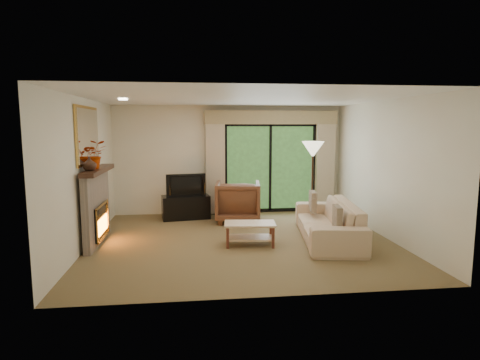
{
  "coord_description": "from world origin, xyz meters",
  "views": [
    {
      "loc": [
        -0.89,
        -7.17,
        2.11
      ],
      "look_at": [
        0.0,
        0.3,
        1.1
      ],
      "focal_mm": 30.0,
      "sensor_mm": 36.0,
      "label": 1
    }
  ],
  "objects": [
    {
      "name": "mirror",
      "position": [
        -2.71,
        0.2,
        1.95
      ],
      "size": [
        0.07,
        1.45,
        1.02
      ],
      "primitive_type": null,
      "color": "gold",
      "rests_on": "wall_left"
    },
    {
      "name": "wall_front",
      "position": [
        0.0,
        -2.5,
        1.3
      ],
      "size": [
        5.0,
        0.0,
        5.0
      ],
      "primitive_type": "plane",
      "rotation": [
        -1.57,
        0.0,
        0.0
      ],
      "color": "#F9EACD",
      "rests_on": "ground"
    },
    {
      "name": "cornice",
      "position": [
        1.0,
        2.36,
        2.32
      ],
      "size": [
        3.2,
        0.24,
        0.32
      ],
      "primitive_type": "cube",
      "color": "tan",
      "rests_on": "wall_back"
    },
    {
      "name": "wall_back",
      "position": [
        0.0,
        2.5,
        1.3
      ],
      "size": [
        5.0,
        0.0,
        5.0
      ],
      "primitive_type": "plane",
      "rotation": [
        1.57,
        0.0,
        0.0
      ],
      "color": "#F9EACD",
      "rests_on": "ground"
    },
    {
      "name": "armchair",
      "position": [
        0.1,
        1.57,
        0.45
      ],
      "size": [
        1.08,
        1.1,
        0.9
      ],
      "primitive_type": "imported",
      "rotation": [
        0.0,
        0.0,
        3.02
      ],
      "color": "brown",
      "rests_on": "floor"
    },
    {
      "name": "curtain_left",
      "position": [
        -0.35,
        2.34,
        1.2
      ],
      "size": [
        0.45,
        0.18,
        2.35
      ],
      "primitive_type": "cube",
      "color": "tan",
      "rests_on": "floor"
    },
    {
      "name": "fireplace",
      "position": [
        -2.63,
        0.2,
        0.69
      ],
      "size": [
        0.24,
        1.7,
        1.37
      ],
      "primitive_type": null,
      "color": "gray",
      "rests_on": "floor"
    },
    {
      "name": "pillow_near",
      "position": [
        1.53,
        -0.8,
        0.59
      ],
      "size": [
        0.16,
        0.39,
        0.38
      ],
      "primitive_type": "cube",
      "rotation": [
        0.0,
        0.0,
        -0.15
      ],
      "color": "#4F3625",
      "rests_on": "sofa"
    },
    {
      "name": "wall_left",
      "position": [
        -2.75,
        0.0,
        1.3
      ],
      "size": [
        0.0,
        5.0,
        5.0
      ],
      "primitive_type": "plane",
      "rotation": [
        1.57,
        0.0,
        1.57
      ],
      "color": "#F9EACD",
      "rests_on": "ground"
    },
    {
      "name": "wall_right",
      "position": [
        2.75,
        0.0,
        1.3
      ],
      "size": [
        0.0,
        5.0,
        5.0
      ],
      "primitive_type": "plane",
      "rotation": [
        1.57,
        0.0,
        -1.57
      ],
      "color": "#F9EACD",
      "rests_on": "ground"
    },
    {
      "name": "coffee_table",
      "position": [
        0.11,
        -0.28,
        0.2
      ],
      "size": [
        0.94,
        0.58,
        0.41
      ],
      "primitive_type": null,
      "rotation": [
        0.0,
        0.0,
        -0.1
      ],
      "color": "#E6BC8E",
      "rests_on": "floor"
    },
    {
      "name": "curtain_right",
      "position": [
        2.35,
        2.34,
        1.2
      ],
      "size": [
        0.45,
        0.18,
        2.35
      ],
      "primitive_type": "cube",
      "color": "tan",
      "rests_on": "floor"
    },
    {
      "name": "sliding_door",
      "position": [
        1.0,
        2.45,
        1.1
      ],
      "size": [
        2.26,
        0.1,
        2.16
      ],
      "primitive_type": null,
      "color": "black",
      "rests_on": "floor"
    },
    {
      "name": "floor_lamp",
      "position": [
        1.71,
        1.26,
        0.89
      ],
      "size": [
        0.55,
        0.55,
        1.79
      ],
      "primitive_type": null,
      "rotation": [
        0.0,
        0.0,
        -0.15
      ],
      "color": "beige",
      "rests_on": "floor"
    },
    {
      "name": "vase",
      "position": [
        -2.61,
        -0.23,
        1.49
      ],
      "size": [
        0.27,
        0.27,
        0.24
      ],
      "primitive_type": "imported",
      "rotation": [
        0.0,
        0.0,
        0.2
      ],
      "color": "#392116",
      "rests_on": "fireplace"
    },
    {
      "name": "tv",
      "position": [
        -1.06,
        1.95,
        0.79
      ],
      "size": [
        0.9,
        0.25,
        0.51
      ],
      "primitive_type": "imported",
      "rotation": [
        0.0,
        0.0,
        0.15
      ],
      "color": "black",
      "rests_on": "media_console"
    },
    {
      "name": "branches",
      "position": [
        -2.61,
        0.08,
        1.62
      ],
      "size": [
        0.53,
        0.49,
        0.5
      ],
      "primitive_type": "imported",
      "rotation": [
        0.0,
        0.0,
        0.26
      ],
      "color": "#A62F03",
      "rests_on": "fireplace"
    },
    {
      "name": "media_console",
      "position": [
        -1.06,
        1.95,
        0.27
      ],
      "size": [
        1.13,
        0.64,
        0.53
      ],
      "primitive_type": "cube",
      "rotation": [
        0.0,
        0.0,
        0.15
      ],
      "color": "black",
      "rests_on": "floor"
    },
    {
      "name": "ceiling",
      "position": [
        0.0,
        0.0,
        2.6
      ],
      "size": [
        5.5,
        5.5,
        0.0
      ],
      "primitive_type": "plane",
      "rotation": [
        3.14,
        0.0,
        0.0
      ],
      "color": "white",
      "rests_on": "ground"
    },
    {
      "name": "sofa",
      "position": [
        1.61,
        -0.1,
        0.35
      ],
      "size": [
        1.3,
        2.54,
        0.71
      ],
      "primitive_type": "imported",
      "rotation": [
        0.0,
        0.0,
        -1.72
      ],
      "color": "#D4B28F",
      "rests_on": "floor"
    },
    {
      "name": "floor",
      "position": [
        0.0,
        0.0,
        0.0
      ],
      "size": [
        5.5,
        5.5,
        0.0
      ],
      "primitive_type": "plane",
      "color": "brown",
      "rests_on": "ground"
    },
    {
      "name": "pillow_far",
      "position": [
        1.53,
        0.6,
        0.6
      ],
      "size": [
        0.17,
        0.42,
        0.41
      ],
      "primitive_type": "cube",
      "rotation": [
        0.0,
        0.0,
        -0.15
      ],
      "color": "#4F3625",
      "rests_on": "sofa"
    }
  ]
}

